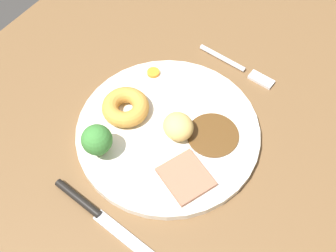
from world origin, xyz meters
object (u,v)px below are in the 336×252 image
(dinner_plate, at_px, (168,132))
(meat_slice_main, at_px, (186,177))
(yorkshire_pudding, at_px, (126,107))
(broccoli_floret, at_px, (97,140))
(knife, at_px, (95,212))
(roast_potato_left, at_px, (178,127))
(carrot_coin_front, at_px, (153,73))
(fork, at_px, (238,67))

(dinner_plate, xyz_separation_m, meat_slice_main, (0.06, 0.07, 0.01))
(yorkshire_pudding, bearing_deg, broccoli_floret, 8.48)
(yorkshire_pudding, relative_size, broccoli_floret, 1.33)
(yorkshire_pudding, height_order, broccoli_floret, broccoli_floret)
(broccoli_floret, relative_size, knife, 0.31)
(roast_potato_left, bearing_deg, carrot_coin_front, -126.90)
(dinner_plate, xyz_separation_m, knife, (0.17, -0.01, -0.00))
(yorkshire_pudding, relative_size, fork, 0.51)
(dinner_plate, height_order, broccoli_floret, broccoli_floret)
(roast_potato_left, relative_size, knife, 0.27)
(broccoli_floret, bearing_deg, knife, 34.10)
(broccoli_floret, xyz_separation_m, knife, (0.08, 0.05, -0.04))
(meat_slice_main, xyz_separation_m, roast_potato_left, (-0.06, -0.05, 0.02))
(meat_slice_main, height_order, yorkshire_pudding, yorkshire_pudding)
(yorkshire_pudding, height_order, carrot_coin_front, yorkshire_pudding)
(meat_slice_main, bearing_deg, broccoli_floret, -74.73)
(roast_potato_left, distance_m, fork, 0.19)
(meat_slice_main, distance_m, carrot_coin_front, 0.21)
(meat_slice_main, height_order, broccoli_floret, broccoli_floret)
(knife, bearing_deg, dinner_plate, 90.10)
(yorkshire_pudding, xyz_separation_m, carrot_coin_front, (-0.09, -0.01, -0.01))
(meat_slice_main, distance_m, broccoli_floret, 0.14)
(fork, xyz_separation_m, knife, (0.36, -0.03, 0.00))
(meat_slice_main, bearing_deg, knife, -35.21)
(meat_slice_main, relative_size, roast_potato_left, 1.42)
(roast_potato_left, distance_m, knife, 0.18)
(broccoli_floret, bearing_deg, fork, 162.66)
(dinner_plate, distance_m, knife, 0.17)
(meat_slice_main, height_order, roast_potato_left, roast_potato_left)
(yorkshire_pudding, xyz_separation_m, broccoli_floret, (0.08, 0.01, 0.02))
(yorkshire_pudding, bearing_deg, fork, 153.24)
(broccoli_floret, height_order, fork, broccoli_floret)
(carrot_coin_front, relative_size, knife, 0.12)
(carrot_coin_front, bearing_deg, yorkshire_pudding, 6.83)
(meat_slice_main, distance_m, fork, 0.25)
(roast_potato_left, height_order, carrot_coin_front, roast_potato_left)
(meat_slice_main, xyz_separation_m, carrot_coin_front, (-0.14, -0.16, -0.00))
(knife, bearing_deg, carrot_coin_front, 110.43)
(roast_potato_left, bearing_deg, dinner_plate, -80.76)
(carrot_coin_front, distance_m, fork, 0.16)
(dinner_plate, height_order, fork, dinner_plate)
(dinner_plate, relative_size, meat_slice_main, 4.13)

